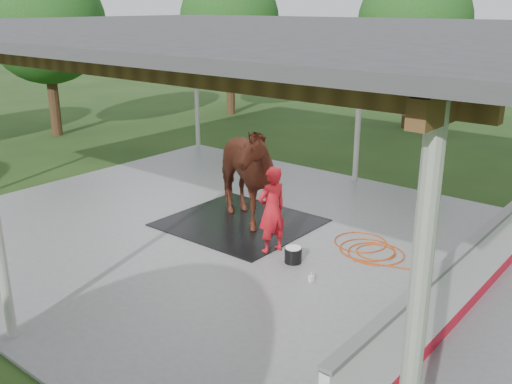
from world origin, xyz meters
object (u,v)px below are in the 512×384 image
Objects in this scene: dasher_board at (470,276)px; horse at (239,172)px; wash_bucket at (293,255)px; handler at (272,210)px.

dasher_board is 5.01m from horse.
handler is at bearing 167.31° from wash_bucket.
wash_bucket is at bearing 92.31° from handler.
wash_bucket is at bearing -89.74° from horse.
dasher_board is 3.09× the size of horse.
horse is at bearing 173.93° from dasher_board.
dasher_board reaches higher than wash_bucket.
dasher_board is 4.89× the size of handler.
horse reaches higher than wash_bucket.
horse is at bearing 156.79° from wash_bucket.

